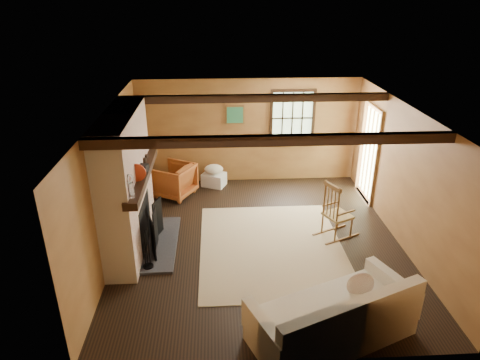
{
  "coord_description": "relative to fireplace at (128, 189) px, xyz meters",
  "views": [
    {
      "loc": [
        -0.73,
        -6.57,
        4.17
      ],
      "look_at": [
        -0.32,
        0.4,
        1.04
      ],
      "focal_mm": 32.0,
      "sensor_mm": 36.0,
      "label": 1
    }
  ],
  "objects": [
    {
      "name": "rocking_chair",
      "position": [
        3.63,
        0.11,
        -0.65
      ],
      "size": [
        0.88,
        0.7,
        1.08
      ],
      "rotation": [
        0.0,
        0.0,
        2.01
      ],
      "color": "tan",
      "rests_on": "ground"
    },
    {
      "name": "rug",
      "position": [
        2.43,
        -0.2,
        -1.1
      ],
      "size": [
        2.5,
        3.0,
        0.01
      ],
      "primitive_type": "cube",
      "color": "#D4B38D",
      "rests_on": "ground"
    },
    {
      "name": "firewood_pile",
      "position": [
        0.34,
        2.54,
        -0.99
      ],
      "size": [
        0.61,
        0.11,
        0.22
      ],
      "color": "brown",
      "rests_on": "ground"
    },
    {
      "name": "sofa",
      "position": [
        2.96,
        -2.4,
        -0.8
      ],
      "size": [
        2.33,
        1.69,
        0.86
      ],
      "rotation": [
        0.0,
        0.0,
        0.4
      ],
      "color": "white",
      "rests_on": "ground"
    },
    {
      "name": "armchair",
      "position": [
        0.55,
        2.0,
        -0.74
      ],
      "size": [
        1.07,
        1.06,
        0.72
      ],
      "primitive_type": "imported",
      "rotation": [
        0.0,
        0.0,
        -2.08
      ],
      "color": "#BF6026",
      "rests_on": "ground"
    },
    {
      "name": "basket_pillow",
      "position": [
        1.42,
        2.46,
        -0.7
      ],
      "size": [
        0.43,
        0.35,
        0.21
      ],
      "primitive_type": "ellipsoid",
      "rotation": [
        0.0,
        0.0,
        0.01
      ],
      "color": "white",
      "rests_on": "laundry_basket"
    },
    {
      "name": "laundry_basket",
      "position": [
        1.42,
        2.46,
        -0.95
      ],
      "size": [
        0.61,
        0.55,
        0.3
      ],
      "primitive_type": "cube",
      "rotation": [
        0.0,
        0.0,
        -0.41
      ],
      "color": "white",
      "rests_on": "ground"
    },
    {
      "name": "fireplace",
      "position": [
        0.0,
        0.0,
        0.0
      ],
      "size": [
        1.02,
        2.3,
        2.4
      ],
      "color": "#AD5643",
      "rests_on": "ground"
    },
    {
      "name": "ground",
      "position": [
        2.23,
        0.0,
        -1.1
      ],
      "size": [
        5.5,
        5.5,
        0.0
      ],
      "primitive_type": "plane",
      "color": "black",
      "rests_on": "ground"
    },
    {
      "name": "room_envelope",
      "position": [
        2.45,
        0.26,
        0.53
      ],
      "size": [
        5.02,
        5.52,
        2.44
      ],
      "color": "#A3703A",
      "rests_on": "ground"
    }
  ]
}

